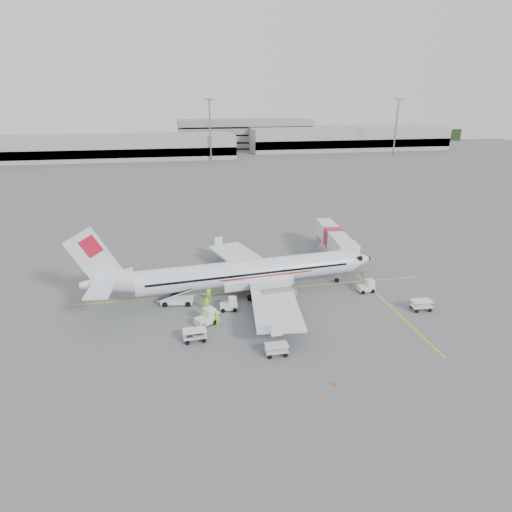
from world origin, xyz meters
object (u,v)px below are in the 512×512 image
object	(u,v)px
aircraft	(248,256)
jet_bridge	(333,243)
tug_fore	(366,286)
tug_aft	(206,317)
belt_loader	(177,294)
tug_mid	(229,304)

from	to	relation	value
aircraft	jet_bridge	size ratio (longest dim) A/B	2.12
aircraft	tug_fore	bearing A→B (deg)	-14.35
aircraft	tug_aft	world-z (taller)	aircraft
jet_bridge	belt_loader	world-z (taller)	jet_bridge
tug_fore	tug_aft	distance (m)	20.61
jet_bridge	tug_mid	distance (m)	22.70
tug_mid	tug_aft	bearing A→B (deg)	-130.04
jet_bridge	tug_aft	world-z (taller)	jet_bridge
tug_fore	tug_mid	size ratio (longest dim) A/B	1.02
jet_bridge	tug_fore	size ratio (longest dim) A/B	8.34
aircraft	belt_loader	size ratio (longest dim) A/B	7.27
aircraft	belt_loader	distance (m)	9.45
jet_bridge	belt_loader	size ratio (longest dim) A/B	3.42
belt_loader	tug_mid	distance (m)	6.29
belt_loader	tug_aft	distance (m)	6.18
tug_fore	tug_aft	world-z (taller)	tug_aft
belt_loader	tug_mid	size ratio (longest dim) A/B	2.48
jet_bridge	tug_fore	world-z (taller)	jet_bridge
tug_fore	jet_bridge	bearing A→B (deg)	84.95
tug_aft	jet_bridge	bearing A→B (deg)	9.23
tug_mid	tug_fore	bearing A→B (deg)	10.20
tug_fore	tug_aft	xyz separation A→B (m)	(-20.13, -4.43, 0.10)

